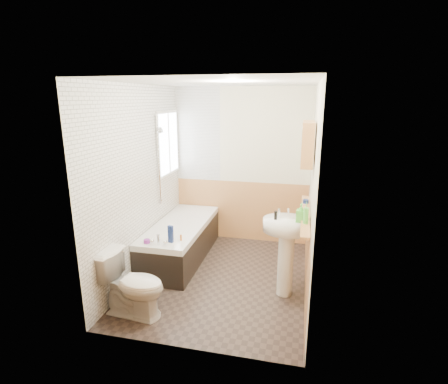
{
  "coord_description": "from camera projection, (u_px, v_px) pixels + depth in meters",
  "views": [
    {
      "loc": [
        0.98,
        -4.09,
        2.33
      ],
      "look_at": [
        0.0,
        0.15,
        1.15
      ],
      "focal_mm": 28.0,
      "sensor_mm": 36.0,
      "label": 1
    }
  ],
  "objects": [
    {
      "name": "floor",
      "position": [
        221.0,
        278.0,
        4.67
      ],
      "size": [
        2.8,
        2.8,
        0.0
      ],
      "primitive_type": "plane",
      "color": "#302622",
      "rests_on": "ground"
    },
    {
      "name": "ceiling",
      "position": [
        221.0,
        82.0,
        4.02
      ],
      "size": [
        2.8,
        2.8,
        0.0
      ],
      "primitive_type": "plane",
      "rotation": [
        3.14,
        0.0,
        0.0
      ],
      "color": "white",
      "rests_on": "ground"
    },
    {
      "name": "wall_back",
      "position": [
        241.0,
        166.0,
        5.67
      ],
      "size": [
        2.2,
        0.02,
        2.5
      ],
      "primitive_type": "cube",
      "color": "#F2EBC8",
      "rests_on": "ground"
    },
    {
      "name": "wall_front",
      "position": [
        184.0,
        227.0,
        3.02
      ],
      "size": [
        2.2,
        0.02,
        2.5
      ],
      "primitive_type": "cube",
      "color": "#F2EBC8",
      "rests_on": "ground"
    },
    {
      "name": "wall_left",
      "position": [
        139.0,
        183.0,
        4.59
      ],
      "size": [
        0.02,
        2.8,
        2.5
      ],
      "primitive_type": "cube",
      "color": "#F2EBC8",
      "rests_on": "ground"
    },
    {
      "name": "wall_right",
      "position": [
        313.0,
        193.0,
        4.11
      ],
      "size": [
        0.02,
        2.8,
        2.5
      ],
      "primitive_type": "cube",
      "color": "#F2EBC8",
      "rests_on": "ground"
    },
    {
      "name": "wainscot_right",
      "position": [
        307.0,
        251.0,
        4.31
      ],
      "size": [
        0.01,
        2.8,
        1.0
      ],
      "primitive_type": "cube",
      "color": "tan",
      "rests_on": "wall_right"
    },
    {
      "name": "wainscot_front",
      "position": [
        187.0,
        302.0,
        3.24
      ],
      "size": [
        2.2,
        0.01,
        1.0
      ],
      "primitive_type": "cube",
      "color": "tan",
      "rests_on": "wall_front"
    },
    {
      "name": "wainscot_back",
      "position": [
        241.0,
        211.0,
        5.85
      ],
      "size": [
        2.2,
        0.01,
        1.0
      ],
      "primitive_type": "cube",
      "color": "tan",
      "rests_on": "wall_back"
    },
    {
      "name": "tile_cladding_left",
      "position": [
        141.0,
        183.0,
        4.58
      ],
      "size": [
        0.01,
        2.8,
        2.5
      ],
      "primitive_type": "cube",
      "color": "white",
      "rests_on": "wall_left"
    },
    {
      "name": "tile_return_back",
      "position": [
        198.0,
        134.0,
        5.68
      ],
      "size": [
        0.75,
        0.01,
        1.5
      ],
      "primitive_type": "cube",
      "color": "white",
      "rests_on": "wall_back"
    },
    {
      "name": "window",
      "position": [
        168.0,
        143.0,
        5.36
      ],
      "size": [
        0.03,
        0.79,
        0.99
      ],
      "color": "white",
      "rests_on": "wall_left"
    },
    {
      "name": "bathtub",
      "position": [
        181.0,
        240.0,
        5.19
      ],
      "size": [
        0.7,
        1.8,
        0.69
      ],
      "color": "black",
      "rests_on": "floor"
    },
    {
      "name": "shower_riser",
      "position": [
        159.0,
        153.0,
        4.98
      ],
      "size": [
        0.11,
        0.09,
        1.3
      ],
      "color": "silver",
      "rests_on": "wall_left"
    },
    {
      "name": "toilet",
      "position": [
        133.0,
        284.0,
        3.81
      ],
      "size": [
        0.77,
        0.48,
        0.72
      ],
      "primitive_type": "imported",
      "rotation": [
        0.0,
        0.0,
        1.47
      ],
      "color": "white",
      "rests_on": "floor"
    },
    {
      "name": "sink",
      "position": [
        287.0,
        241.0,
        4.11
      ],
      "size": [
        0.57,
        0.46,
        1.09
      ],
      "rotation": [
        0.0,
        0.0,
        0.09
      ],
      "color": "white",
      "rests_on": "floor"
    },
    {
      "name": "pine_shelf",
      "position": [
        305.0,
        214.0,
        4.15
      ],
      "size": [
        0.1,
        1.54,
        0.03
      ],
      "primitive_type": "cube",
      "color": "tan",
      "rests_on": "wall_right"
    },
    {
      "name": "medicine_cabinet",
      "position": [
        308.0,
        144.0,
        3.95
      ],
      "size": [
        0.14,
        0.55,
        0.49
      ],
      "color": "tan",
      "rests_on": "wall_right"
    },
    {
      "name": "foam_can",
      "position": [
        306.0,
        216.0,
        3.78
      ],
      "size": [
        0.07,
        0.07,
        0.18
      ],
      "primitive_type": "cylinder",
      "rotation": [
        0.0,
        0.0,
        0.4
      ],
      "color": "#59C647",
      "rests_on": "pine_shelf"
    },
    {
      "name": "green_bottle",
      "position": [
        306.0,
        210.0,
        3.94
      ],
      "size": [
        0.04,
        0.04,
        0.21
      ],
      "primitive_type": "cone",
      "rotation": [
        0.0,
        0.0,
        0.08
      ],
      "color": "#59C647",
      "rests_on": "pine_shelf"
    },
    {
      "name": "black_jar",
      "position": [
        306.0,
        201.0,
        4.52
      ],
      "size": [
        0.08,
        0.08,
        0.05
      ],
      "primitive_type": "cylinder",
      "rotation": [
        0.0,
        0.0,
        0.13
      ],
      "color": "navy",
      "rests_on": "pine_shelf"
    },
    {
      "name": "soap_bottle",
      "position": [
        301.0,
        218.0,
        3.94
      ],
      "size": [
        0.13,
        0.22,
        0.1
      ],
      "primitive_type": "imported",
      "rotation": [
        0.0,
        0.0,
        -0.15
      ],
      "color": "#59C647",
      "rests_on": "sink"
    },
    {
      "name": "clear_bottle",
      "position": [
        276.0,
        215.0,
        4.01
      ],
      "size": [
        0.04,
        0.04,
        0.1
      ],
      "primitive_type": "cylinder",
      "rotation": [
        0.0,
        0.0,
        -0.04
      ],
      "color": "black",
      "rests_on": "sink"
    },
    {
      "name": "blue_gel",
      "position": [
        171.0,
        234.0,
        4.42
      ],
      "size": [
        0.07,
        0.05,
        0.23
      ],
      "primitive_type": "cube",
      "rotation": [
        0.0,
        0.0,
        -0.19
      ],
      "color": "navy",
      "rests_on": "bathtub"
    },
    {
      "name": "cream_jar",
      "position": [
        147.0,
        241.0,
        4.42
      ],
      "size": [
        0.1,
        0.1,
        0.05
      ],
      "primitive_type": "cylinder",
      "rotation": [
        0.0,
        0.0,
        0.37
      ],
      "color": "purple",
      "rests_on": "bathtub"
    },
    {
      "name": "orange_bottle",
      "position": [
        181.0,
        238.0,
        4.5
      ],
      "size": [
        0.03,
        0.03,
        0.08
      ],
      "primitive_type": "cylinder",
      "rotation": [
        0.0,
        0.0,
        -0.28
      ],
      "color": "orange",
      "rests_on": "bathtub"
    }
  ]
}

